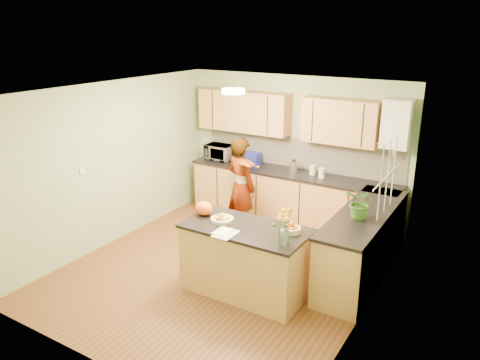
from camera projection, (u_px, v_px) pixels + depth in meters
The scene contains 28 objects.
floor at pixel (223, 270), 6.57m from camera, with size 4.50×4.50×0.00m, color brown.
ceiling at pixel (220, 91), 5.79m from camera, with size 4.00×4.50×0.02m, color white.
wall_back at pixel (294, 149), 8.00m from camera, with size 4.00×0.02×2.50m, color #8EA878.
wall_front at pixel (89, 253), 4.36m from camera, with size 4.00×0.02×2.50m, color #8EA878.
wall_left at pixel (113, 164), 7.17m from camera, with size 0.02×4.50×2.50m, color #8EA878.
wall_right at pixel (372, 217), 5.19m from camera, with size 0.02×4.50×2.50m, color #8EA878.
back_counter at pixel (290, 198), 7.96m from camera, with size 3.64×0.62×0.94m.
right_counter at pixel (363, 245), 6.28m from camera, with size 0.62×2.24×0.94m.
splashback at pixel (299, 153), 7.96m from camera, with size 3.60×0.02×0.52m, color beige.
upper_cabinets at pixel (281, 115), 7.76m from camera, with size 3.20×0.34×0.70m.
boiler at pixel (397, 124), 6.83m from camera, with size 0.40×0.30×0.86m.
window_right at pixel (388, 177), 5.59m from camera, with size 0.01×1.30×1.05m.
light_switch at pixel (82, 171), 6.66m from camera, with size 0.02×0.09×0.09m, color white.
ceiling_lamp at pixel (233, 91), 6.04m from camera, with size 0.30×0.30×0.07m.
peninsula_island at pixel (246, 259), 5.92m from camera, with size 1.57×0.80×0.90m.
fruit_dish at pixel (222, 218), 5.94m from camera, with size 0.29×0.29×0.10m.
orange_bowl at pixel (291, 228), 5.61m from camera, with size 0.23×0.23×0.13m.
flower_vase at pixel (284, 218), 5.23m from camera, with size 0.26×0.26×0.48m.
orange_bag at pixel (204, 208), 6.12m from camera, with size 0.24×0.20×0.18m, color #FF6015.
papers at pixel (226, 234), 5.58m from camera, with size 0.23×0.31×0.01m, color white.
violinist at pixel (241, 187), 7.48m from camera, with size 0.59×0.39×1.63m, color #EDB991.
violin at pixel (245, 163), 7.05m from camera, with size 0.61×0.25×0.12m, color #4E1704, non-canonical shape.
microwave at pixel (220, 152), 8.49m from camera, with size 0.50×0.34×0.27m, color white.
blue_box at pixel (252, 159), 8.16m from camera, with size 0.28×0.21×0.23m, color #212597.
kettle at pixel (294, 166), 7.75m from camera, with size 0.14×0.14×0.26m.
jar_cream at pixel (313, 170), 7.64m from camera, with size 0.11×0.11×0.16m, color beige.
jar_white at pixel (322, 173), 7.49m from camera, with size 0.10×0.10×0.16m, color white.
potted_plant at pixel (361, 203), 5.86m from camera, with size 0.38×0.33×0.42m, color #366822.
Camera 1 is at (3.25, -4.86, 3.27)m, focal length 35.00 mm.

